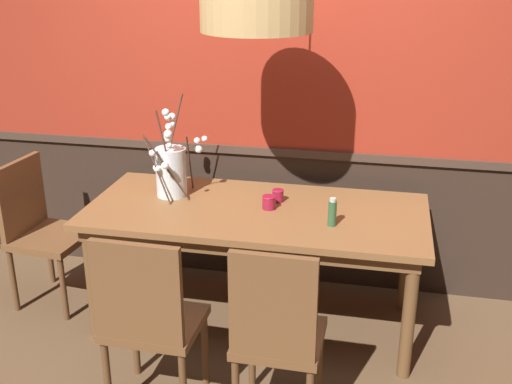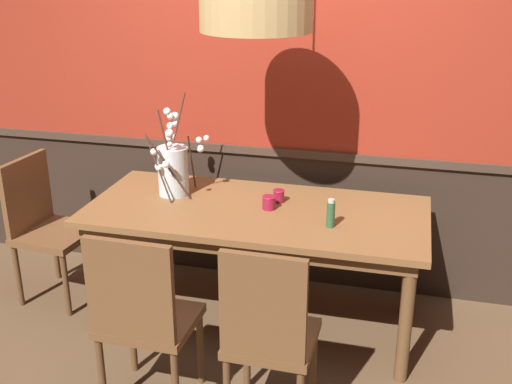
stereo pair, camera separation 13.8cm
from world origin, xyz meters
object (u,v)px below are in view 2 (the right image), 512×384
object	(u,v)px
chair_far_side_right	(320,196)
vase_with_blossoms	(173,170)
chair_near_side_left	(142,314)
chair_near_side_right	(268,332)
candle_holder_nearer_center	(269,202)
chair_head_west_end	(45,222)
dining_table	(256,222)
candle_holder_nearer_edge	(279,196)
pendant_lamp	(256,9)
condiment_bottle	(331,214)

from	to	relation	value
chair_far_side_right	vase_with_blossoms	xyz separation A→B (m)	(-0.79, -0.73, 0.37)
chair_near_side_left	chair_near_side_right	size ratio (longest dim) A/B	0.99
vase_with_blossoms	candle_holder_nearer_center	bearing A→B (deg)	-8.27
chair_head_west_end	vase_with_blossoms	size ratio (longest dim) A/B	1.54
vase_with_blossoms	candle_holder_nearer_center	distance (m)	0.63
chair_far_side_right	chair_near_side_right	distance (m)	1.70
chair_far_side_right	dining_table	bearing A→B (deg)	-106.61
chair_head_west_end	candle_holder_nearer_edge	bearing A→B (deg)	5.32
candle_holder_nearer_edge	candle_holder_nearer_center	bearing A→B (deg)	-104.26
candle_holder_nearer_edge	dining_table	bearing A→B (deg)	-127.38
chair_head_west_end	pendant_lamp	bearing A→B (deg)	-1.82
chair_head_west_end	vase_with_blossoms	bearing A→B (deg)	7.18
pendant_lamp	vase_with_blossoms	bearing A→B (deg)	164.63
pendant_lamp	dining_table	bearing A→B (deg)	105.66
vase_with_blossoms	chair_far_side_right	bearing A→B (deg)	42.74
chair_head_west_end	candle_holder_nearer_center	size ratio (longest dim) A/B	11.54
candle_holder_nearer_center	candle_holder_nearer_edge	size ratio (longest dim) A/B	1.09
candle_holder_nearer_edge	pendant_lamp	size ratio (longest dim) A/B	0.07
dining_table	vase_with_blossoms	size ratio (longest dim) A/B	3.21
candle_holder_nearer_center	vase_with_blossoms	bearing A→B (deg)	171.73
chair_near_side_right	vase_with_blossoms	size ratio (longest dim) A/B	1.59
dining_table	chair_far_side_right	distance (m)	0.88
chair_far_side_right	candle_holder_nearer_edge	bearing A→B (deg)	-101.72
chair_near_side_right	candle_holder_nearer_edge	distance (m)	1.05
chair_far_side_right	candle_holder_nearer_center	size ratio (longest dim) A/B	11.88
candle_holder_nearer_center	chair_head_west_end	bearing A→B (deg)	-179.28
chair_near_side_right	candle_holder_nearer_center	distance (m)	0.95
candle_holder_nearer_edge	chair_near_side_left	bearing A→B (deg)	-113.40
chair_far_side_right	pendant_lamp	size ratio (longest dim) A/B	0.94
candle_holder_nearer_center	pendant_lamp	xyz separation A→B (m)	(-0.06, -0.06, 1.07)
vase_with_blossoms	candle_holder_nearer_edge	bearing A→B (deg)	2.83
chair_near_side_left	pendant_lamp	distance (m)	1.60
vase_with_blossoms	candle_holder_nearer_center	size ratio (longest dim) A/B	7.50
chair_head_west_end	candle_holder_nearer_center	xyz separation A→B (m)	(1.46, 0.02, 0.27)
chair_far_side_right	condiment_bottle	bearing A→B (deg)	-78.42
dining_table	vase_with_blossoms	distance (m)	0.60
dining_table	chair_far_side_right	size ratio (longest dim) A/B	2.02
condiment_bottle	pendant_lamp	size ratio (longest dim) A/B	0.15
dining_table	chair_head_west_end	world-z (taller)	chair_head_west_end
chair_near_side_right	chair_near_side_left	bearing A→B (deg)	-179.56
chair_near_side_left	candle_holder_nearer_edge	distance (m)	1.13
chair_head_west_end	condiment_bottle	distance (m)	1.87
chair_head_west_end	chair_far_side_right	world-z (taller)	chair_far_side_right
condiment_bottle	pendant_lamp	distance (m)	1.13
dining_table	chair_head_west_end	distance (m)	1.40
dining_table	chair_far_side_right	xyz separation A→B (m)	(0.25, 0.83, -0.13)
chair_far_side_right	chair_near_side_right	xyz separation A→B (m)	(0.03, -1.70, -0.01)
chair_head_west_end	pendant_lamp	xyz separation A→B (m)	(1.40, -0.04, 1.34)
chair_near_side_right	pendant_lamp	world-z (taller)	pendant_lamp
chair_near_side_right	condiment_bottle	distance (m)	0.80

